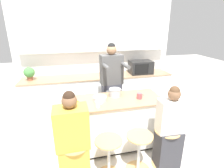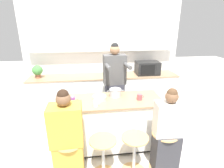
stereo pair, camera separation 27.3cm
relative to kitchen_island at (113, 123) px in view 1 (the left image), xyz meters
name	(u,v)px [view 1 (the left image)]	position (x,y,z in m)	size (l,w,h in m)	color
ground_plane	(113,144)	(0.00, 0.00, -0.45)	(16.00, 16.00, 0.00)	beige
wall_back	(96,47)	(0.00, 1.72, 1.09)	(3.83, 0.22, 2.70)	white
back_counter	(99,93)	(0.00, 1.43, -0.01)	(3.55, 0.61, 0.89)	white
kitchen_island	(113,123)	(0.00, 0.00, 0.00)	(1.66, 0.68, 0.89)	black
bar_stool_leftmost	(76,162)	(-0.66, -0.65, -0.11)	(0.38, 0.38, 0.62)	tan
bar_stool_center_left	(109,157)	(-0.22, -0.67, -0.11)	(0.38, 0.38, 0.62)	tan
bar_stool_center_right	(139,152)	(0.22, -0.67, -0.11)	(0.38, 0.38, 0.62)	tan
bar_stool_rightmost	(166,146)	(0.66, -0.64, -0.11)	(0.38, 0.38, 0.62)	tan
person_cooking	(112,87)	(0.13, 0.66, 0.41)	(0.47, 0.57, 1.75)	#383842
person_wrapped_blanket	(73,144)	(-0.68, -0.66, 0.19)	(0.42, 0.30, 1.36)	gold
person_seated_near	(169,132)	(0.69, -0.66, 0.14)	(0.40, 0.28, 1.31)	#333338
cooking_pot	(115,93)	(0.06, 0.13, 0.51)	(0.29, 0.20, 0.14)	#B7BABC
fruit_bowl	(100,98)	(-0.21, 0.02, 0.47)	(0.22, 0.22, 0.07)	#B7BABC
coffee_cup_near	(98,104)	(-0.29, -0.21, 0.49)	(0.11, 0.07, 0.10)	white
coffee_cup_far	(139,96)	(0.44, -0.06, 0.49)	(0.12, 0.09, 0.10)	#DB4C51
banana_bunch	(78,102)	(-0.58, -0.02, 0.46)	(0.14, 0.10, 0.04)	yellow
juice_carton	(74,103)	(-0.63, -0.16, 0.52)	(0.06, 0.06, 0.17)	#7A428E
microwave	(141,67)	(1.05, 1.40, 0.60)	(0.55, 0.39, 0.31)	black
potted_plant	(29,73)	(-1.54, 1.43, 0.61)	(0.23, 0.23, 0.30)	#93563D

